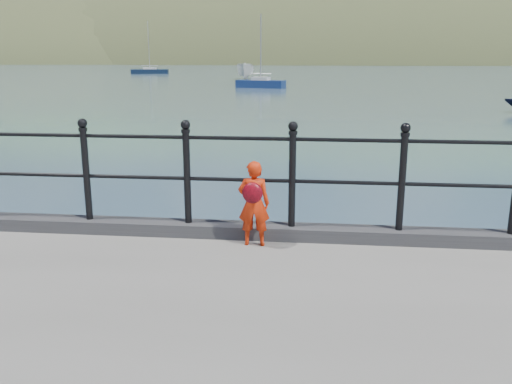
# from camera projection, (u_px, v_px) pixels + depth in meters

# --- Properties ---
(ground) EXTENTS (600.00, 600.00, 0.00)m
(ground) POSITION_uv_depth(u_px,v_px,m) (242.00, 309.00, 6.68)
(ground) COLOR #2D4251
(ground) RESTS_ON ground
(kerb) EXTENTS (60.00, 0.30, 0.15)m
(kerb) POSITION_uv_depth(u_px,v_px,m) (239.00, 230.00, 6.27)
(kerb) COLOR #28282B
(kerb) RESTS_ON quay
(railing) EXTENTS (18.11, 0.11, 1.20)m
(railing) POSITION_uv_depth(u_px,v_px,m) (239.00, 167.00, 6.08)
(railing) COLOR black
(railing) RESTS_ON kerb
(far_shore) EXTENTS (830.00, 200.00, 156.00)m
(far_shore) POSITION_uv_depth(u_px,v_px,m) (403.00, 114.00, 238.61)
(far_shore) COLOR #333A21
(far_shore) RESTS_ON ground
(child) EXTENTS (0.36, 0.31, 0.95)m
(child) POSITION_uv_depth(u_px,v_px,m) (254.00, 203.00, 5.89)
(child) COLOR red
(child) RESTS_ON quay
(launch_white) EXTENTS (2.16, 5.39, 2.06)m
(launch_white) POSITION_uv_depth(u_px,v_px,m) (246.00, 71.00, 66.78)
(launch_white) COLOR silver
(launch_white) RESTS_ON ground
(sailboat_port) EXTENTS (4.79, 2.62, 6.83)m
(sailboat_port) POSITION_uv_depth(u_px,v_px,m) (261.00, 84.00, 50.68)
(sailboat_port) COLOR navy
(sailboat_port) RESTS_ON ground
(sailboat_left) EXTENTS (6.05, 2.66, 8.34)m
(sailboat_left) POSITION_uv_depth(u_px,v_px,m) (150.00, 72.00, 87.25)
(sailboat_left) COLOR black
(sailboat_left) RESTS_ON ground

